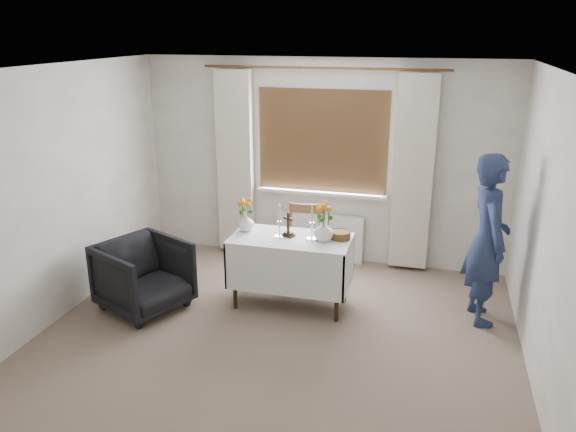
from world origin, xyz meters
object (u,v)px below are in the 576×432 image
object	(u,v)px
wooden_chair	(305,249)
wooden_cross	(288,224)
altar_table	(291,271)
person	(487,240)
flower_vase_right	(324,231)
flower_vase_left	(246,222)
armchair	(144,276)

from	to	relation	value
wooden_chair	wooden_cross	distance (m)	0.59
altar_table	person	size ratio (longest dim) A/B	0.72
wooden_chair	altar_table	bearing A→B (deg)	-103.47
wooden_cross	flower_vase_right	distance (m)	0.38
person	wooden_cross	size ratio (longest dim) A/B	6.63
wooden_cross	flower_vase_left	bearing A→B (deg)	-164.19
altar_table	wooden_chair	xyz separation A→B (m)	(0.05, 0.44, 0.09)
wooden_chair	flower_vase_right	bearing A→B (deg)	-62.91
armchair	altar_table	bearing A→B (deg)	-46.99
person	flower_vase_left	size ratio (longest dim) A/B	9.12
person	flower_vase_left	distance (m)	2.45
altar_table	wooden_chair	bearing A→B (deg)	83.45
flower_vase_left	altar_table	bearing A→B (deg)	-9.59
flower_vase_left	wooden_cross	bearing A→B (deg)	-6.28
armchair	person	xyz separation A→B (m)	(3.39, 0.68, 0.49)
armchair	wooden_cross	xyz separation A→B (m)	(1.42, 0.51, 0.52)
altar_table	flower_vase_right	xyz separation A→B (m)	(0.34, 0.01, 0.49)
flower_vase_left	wooden_chair	bearing A→B (deg)	31.66
armchair	flower_vase_left	xyz separation A→B (m)	(0.93, 0.57, 0.49)
altar_table	flower_vase_right	distance (m)	0.59
wooden_chair	person	distance (m)	1.93
wooden_cross	flower_vase_left	size ratio (longest dim) A/B	1.38
altar_table	flower_vase_right	size ratio (longest dim) A/B	5.89
altar_table	wooden_cross	bearing A→B (deg)	135.78
wooden_chair	flower_vase_left	distance (m)	0.77
person	flower_vase_left	world-z (taller)	person
flower_vase_right	flower_vase_left	bearing A→B (deg)	174.63
wooden_cross	flower_vase_right	xyz separation A→B (m)	(0.38, -0.03, -0.02)
armchair	wooden_cross	world-z (taller)	wooden_cross
altar_table	wooden_cross	size ratio (longest dim) A/B	4.79
person	wooden_chair	bearing A→B (deg)	69.99
wooden_chair	flower_vase_left	bearing A→B (deg)	-155.26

